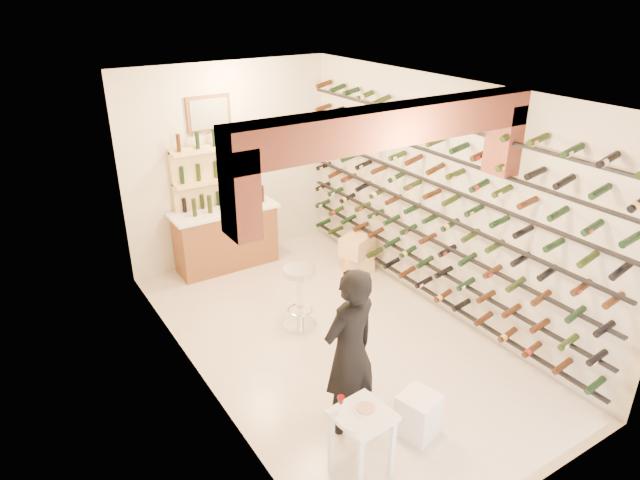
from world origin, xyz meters
The scene contains 11 objects.
ground centered at (0.00, 0.00, 0.00)m, with size 6.00×6.00×0.00m, color beige.
room_shell centered at (0.00, -0.26, 2.25)m, with size 3.52×6.02×3.21m.
wine_rack centered at (1.53, 0.00, 1.55)m, with size 0.32×5.70×2.56m.
back_counter centered at (-0.30, 2.65, 0.53)m, with size 1.70×0.62×1.29m.
back_shelving centered at (-0.30, 2.89, 1.17)m, with size 1.40×0.31×2.73m.
tasting_table centered at (-1.01, -2.00, 0.59)m, with size 0.54×0.54×0.87m.
white_stool centered at (-0.20, -1.89, 0.23)m, with size 0.37×0.37×0.46m, color white.
person centered at (-0.74, -1.40, 0.92)m, with size 0.67×0.44×1.84m, color black.
chrome_barstool centered at (-0.21, 0.47, 0.51)m, with size 0.46×0.46×0.88m.
crate_lower centered at (1.40, 1.38, 0.15)m, with size 0.49×0.34×0.29m, color #E1B37B.
crate_upper centered at (1.40, 1.38, 0.45)m, with size 0.55×0.38×0.32m, color #E1B37B.
Camera 1 is at (-3.46, -5.13, 4.25)m, focal length 31.57 mm.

